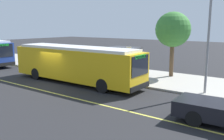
{
  "coord_description": "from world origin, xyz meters",
  "views": [
    {
      "loc": [
        15.53,
        -13.0,
        4.6
      ],
      "look_at": [
        4.86,
        1.31,
        1.37
      ],
      "focal_mm": 39.65,
      "sensor_mm": 36.0,
      "label": 1
    }
  ],
  "objects": [
    {
      "name": "route_sign_post",
      "position": [
        4.78,
        3.7,
        1.96
      ],
      "size": [
        0.44,
        0.08,
        2.8
      ],
      "color": "#333338",
      "rests_on": "sidewalk_curb"
    },
    {
      "name": "sidewalk_curb",
      "position": [
        0.0,
        6.0,
        0.07
      ],
      "size": [
        44.0,
        6.4,
        0.15
      ],
      "primitive_type": "cube",
      "color": "#A8A399",
      "rests_on": "ground_plane"
    },
    {
      "name": "bus_shelter",
      "position": [
        2.65,
        6.2,
        1.92
      ],
      "size": [
        2.9,
        1.6,
        2.48
      ],
      "color": "#333338",
      "rests_on": "sidewalk_curb"
    },
    {
      "name": "street_tree_near_shelter",
      "position": [
        6.86,
        7.42,
        4.22
      ],
      "size": [
        3.02,
        3.02,
        5.62
      ],
      "color": "brown",
      "rests_on": "sidewalk_curb"
    },
    {
      "name": "ground_plane",
      "position": [
        0.0,
        0.0,
        0.0
      ],
      "size": [
        120.0,
        120.0,
        0.0
      ],
      "primitive_type": "plane",
      "color": "#232326"
    },
    {
      "name": "lane_stripe_center",
      "position": [
        0.0,
        -2.2,
        0.0
      ],
      "size": [
        36.0,
        0.14,
        0.01
      ],
      "primitive_type": "cube",
      "color": "#E0D64C",
      "rests_on": "ground_plane"
    },
    {
      "name": "transit_bus_main",
      "position": [
        1.43,
        1.01,
        1.62
      ],
      "size": [
        12.01,
        2.71,
        2.95
      ],
      "color": "gold",
      "rests_on": "ground_plane"
    },
    {
      "name": "waiting_bench",
      "position": [
        2.72,
        6.05,
        0.63
      ],
      "size": [
        1.6,
        0.48,
        0.95
      ],
      "color": "brown",
      "rests_on": "sidewalk_curb"
    },
    {
      "name": "utility_pole",
      "position": [
        10.94,
        3.56,
        3.35
      ],
      "size": [
        0.16,
        0.16,
        6.4
      ],
      "primitive_type": "cylinder",
      "color": "gray",
      "rests_on": "sidewalk_curb"
    }
  ]
}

